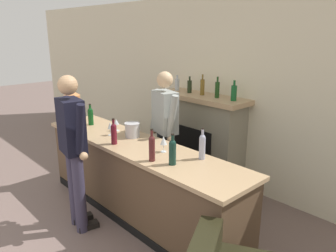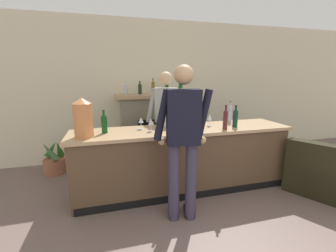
% 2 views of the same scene
% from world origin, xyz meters
% --- Properties ---
extents(wall_back_panel, '(12.00, 0.07, 2.75)m').
position_xyz_m(wall_back_panel, '(0.00, 4.06, 1.38)').
color(wall_back_panel, beige).
rests_on(wall_back_panel, ground_plane).
extents(bar_counter, '(3.15, 0.70, 0.94)m').
position_xyz_m(bar_counter, '(-0.14, 2.43, 0.47)').
color(bar_counter, brown).
rests_on(bar_counter, ground_plane).
extents(fireplace_stone, '(1.45, 0.52, 1.63)m').
position_xyz_m(fireplace_stone, '(-0.28, 3.80, 0.68)').
color(fireplace_stone, gray).
rests_on(fireplace_stone, ground_plane).
extents(potted_plant_corner, '(0.37, 0.39, 0.61)m').
position_xyz_m(potted_plant_corner, '(-2.13, 3.57, 0.22)').
color(potted_plant_corner, '#A15E40').
rests_on(potted_plant_corner, ground_plane).
extents(person_customer, '(0.65, 0.35, 1.80)m').
position_xyz_m(person_customer, '(-0.39, 1.76, 1.00)').
color(person_customer, '#373147').
rests_on(person_customer, ground_plane).
extents(person_bartender, '(0.64, 0.37, 1.74)m').
position_xyz_m(person_bartender, '(-0.25, 3.00, 0.97)').
color(person_bartender, '#2F343A').
rests_on(person_bartender, ground_plane).
extents(copper_dispenser, '(0.23, 0.27, 0.48)m').
position_xyz_m(copper_dispenser, '(-1.47, 2.32, 1.19)').
color(copper_dispenser, '#CF7D47').
rests_on(copper_dispenser, bar_counter).
extents(ice_bucket_steel, '(0.19, 0.19, 0.18)m').
position_xyz_m(ice_bucket_steel, '(-0.38, 2.56, 1.04)').
color(ice_bucket_steel, silver).
rests_on(ice_bucket_steel, bar_counter).
extents(wine_bottle_burgundy_dark, '(0.08, 0.08, 0.30)m').
position_xyz_m(wine_bottle_burgundy_dark, '(-1.23, 2.46, 1.08)').
color(wine_bottle_burgundy_dark, '#0F4719').
rests_on(wine_bottle_burgundy_dark, bar_counter).
extents(wine_bottle_chardonnay_pale, '(0.07, 0.07, 0.32)m').
position_xyz_m(wine_bottle_chardonnay_pale, '(0.61, 2.32, 1.09)').
color(wine_bottle_chardonnay_pale, '#123027').
rests_on(wine_bottle_chardonnay_pale, bar_counter).
extents(wine_bottle_port_short, '(0.07, 0.07, 0.34)m').
position_xyz_m(wine_bottle_port_short, '(0.72, 2.64, 1.09)').
color(wine_bottle_port_short, '#A2A7C1').
rests_on(wine_bottle_port_short, bar_counter).
extents(wine_bottle_riesling_slim, '(0.06, 0.06, 0.34)m').
position_xyz_m(wine_bottle_riesling_slim, '(0.40, 2.23, 1.09)').
color(wine_bottle_riesling_slim, '#4E1E1F').
rests_on(wine_bottle_riesling_slim, bar_counter).
extents(wine_bottle_merlot_tall, '(0.07, 0.07, 0.31)m').
position_xyz_m(wine_bottle_merlot_tall, '(-0.31, 2.24, 1.08)').
color(wine_bottle_merlot_tall, maroon).
rests_on(wine_bottle_merlot_tall, bar_counter).
extents(wine_glass_front_left, '(0.08, 0.08, 0.18)m').
position_xyz_m(wine_glass_front_left, '(0.29, 2.49, 1.07)').
color(wine_glass_front_left, silver).
rests_on(wine_glass_front_left, bar_counter).
extents(wine_glass_front_right, '(0.08, 0.08, 0.16)m').
position_xyz_m(wine_glass_front_right, '(-0.73, 2.56, 1.06)').
color(wine_glass_front_right, silver).
rests_on(wine_glass_front_right, bar_counter).
extents(wine_glass_by_dispenser, '(0.07, 0.07, 0.18)m').
position_xyz_m(wine_glass_by_dispenser, '(-0.62, 2.39, 1.07)').
color(wine_glass_by_dispenser, silver).
rests_on(wine_glass_by_dispenser, bar_counter).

